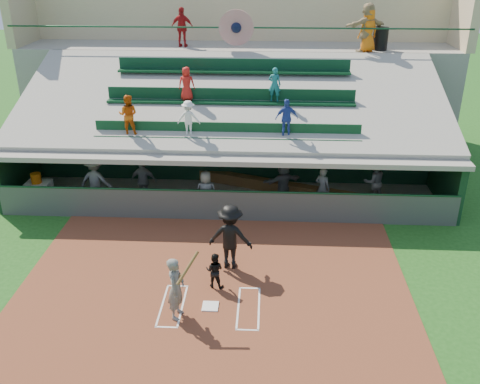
# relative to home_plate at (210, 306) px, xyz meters

# --- Properties ---
(ground) EXTENTS (100.00, 100.00, 0.00)m
(ground) POSITION_rel_home_plate_xyz_m (0.00, 0.00, -0.04)
(ground) COLOR #1A4E15
(ground) RESTS_ON ground
(dirt_slab) EXTENTS (11.00, 9.00, 0.02)m
(dirt_slab) POSITION_rel_home_plate_xyz_m (0.00, 0.50, -0.03)
(dirt_slab) COLOR brown
(dirt_slab) RESTS_ON ground
(home_plate) EXTENTS (0.43, 0.43, 0.03)m
(home_plate) POSITION_rel_home_plate_xyz_m (0.00, 0.00, 0.00)
(home_plate) COLOR white
(home_plate) RESTS_ON dirt_slab
(batters_box_chalk) EXTENTS (2.65, 1.85, 0.01)m
(batters_box_chalk) POSITION_rel_home_plate_xyz_m (0.00, 0.00, -0.01)
(batters_box_chalk) COLOR silver
(batters_box_chalk) RESTS_ON dirt_slab
(dugout_floor) EXTENTS (16.00, 3.50, 0.04)m
(dugout_floor) POSITION_rel_home_plate_xyz_m (0.00, 6.75, -0.02)
(dugout_floor) COLOR gray
(dugout_floor) RESTS_ON ground
(concourse_slab) EXTENTS (20.00, 3.00, 4.60)m
(concourse_slab) POSITION_rel_home_plate_xyz_m (0.00, 13.50, 2.26)
(concourse_slab) COLOR gray
(concourse_slab) RESTS_ON ground
(grandstand) EXTENTS (20.40, 10.40, 7.80)m
(grandstand) POSITION_rel_home_plate_xyz_m (-0.01, 10.51, 2.23)
(grandstand) COLOR #4A4F4A
(grandstand) RESTS_ON ground
(batter_at_plate) EXTENTS (0.88, 0.76, 1.95)m
(batter_at_plate) POSITION_rel_home_plate_xyz_m (-0.81, -0.42, 0.86)
(batter_at_plate) COLOR #5B5E58
(batter_at_plate) RESTS_ON dirt_slab
(catcher) EXTENTS (0.57, 0.48, 1.06)m
(catcher) POSITION_rel_home_plate_xyz_m (0.03, 0.95, 0.52)
(catcher) COLOR black
(catcher) RESTS_ON dirt_slab
(home_umpire) EXTENTS (1.40, 0.92, 2.02)m
(home_umpire) POSITION_rel_home_plate_xyz_m (0.40, 2.02, 1.00)
(home_umpire) COLOR black
(home_umpire) RESTS_ON dirt_slab
(dugout_bench) EXTENTS (12.95, 5.01, 0.41)m
(dugout_bench) POSITION_rel_home_plate_xyz_m (0.10, 8.08, 0.21)
(dugout_bench) COLOR brown
(dugout_bench) RESTS_ON dugout_floor
(white_table) EXTENTS (0.90, 0.69, 0.77)m
(white_table) POSITION_rel_home_plate_xyz_m (-7.06, 6.13, 0.39)
(white_table) COLOR white
(white_table) RESTS_ON dugout_floor
(water_cooler) EXTENTS (0.37, 0.37, 0.37)m
(water_cooler) POSITION_rel_home_plate_xyz_m (-7.07, 6.05, 0.96)
(water_cooler) COLOR orange
(water_cooler) RESTS_ON white_table
(dugout_player_a) EXTENTS (1.33, 0.89, 1.93)m
(dugout_player_a) POSITION_rel_home_plate_xyz_m (-4.78, 5.90, 0.97)
(dugout_player_a) COLOR #585B56
(dugout_player_a) RESTS_ON dugout_floor
(dugout_player_b) EXTENTS (0.99, 0.44, 1.67)m
(dugout_player_b) POSITION_rel_home_plate_xyz_m (-3.12, 6.30, 0.84)
(dugout_player_b) COLOR #5D5F5A
(dugout_player_b) RESTS_ON dugout_floor
(dugout_player_c) EXTENTS (0.79, 0.52, 1.60)m
(dugout_player_c) POSITION_rel_home_plate_xyz_m (-0.70, 5.46, 0.80)
(dugout_player_c) COLOR #61635E
(dugout_player_c) RESTS_ON dugout_floor
(dugout_player_d) EXTENTS (1.55, 1.01, 1.60)m
(dugout_player_d) POSITION_rel_home_plate_xyz_m (2.05, 6.48, 0.81)
(dugout_player_d) COLOR #50524E
(dugout_player_d) RESTS_ON dugout_floor
(dugout_player_e) EXTENTS (0.69, 0.64, 1.59)m
(dugout_player_e) POSITION_rel_home_plate_xyz_m (3.45, 6.06, 0.80)
(dugout_player_e) COLOR #5D5F5A
(dugout_player_e) RESTS_ON dugout_floor
(dugout_player_f) EXTENTS (0.91, 0.77, 1.66)m
(dugout_player_f) POSITION_rel_home_plate_xyz_m (5.40, 6.67, 0.83)
(dugout_player_f) COLOR #5F615B
(dugout_player_f) RESTS_ON dugout_floor
(trash_bin) EXTENTS (0.65, 0.65, 0.97)m
(trash_bin) POSITION_rel_home_plate_xyz_m (6.27, 12.65, 5.05)
(trash_bin) COLOR black
(trash_bin) RESTS_ON concourse_slab
(concourse_staff_a) EXTENTS (1.06, 0.57, 1.72)m
(concourse_staff_a) POSITION_rel_home_plate_xyz_m (-2.48, 13.01, 5.43)
(concourse_staff_a) COLOR #A71315
(concourse_staff_a) RESTS_ON concourse_slab
(concourse_staff_b) EXTENTS (1.03, 0.88, 1.79)m
(concourse_staff_b) POSITION_rel_home_plate_xyz_m (5.64, 12.21, 5.46)
(concourse_staff_b) COLOR orange
(concourse_staff_b) RESTS_ON concourse_slab
(concourse_staff_c) EXTENTS (1.96, 1.31, 2.03)m
(concourse_staff_c) POSITION_rel_home_plate_xyz_m (5.58, 12.27, 5.58)
(concourse_staff_c) COLOR tan
(concourse_staff_c) RESTS_ON concourse_slab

